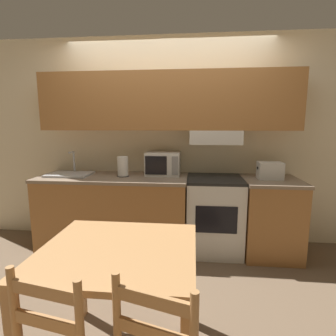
{
  "coord_description": "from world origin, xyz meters",
  "views": [
    {
      "loc": [
        0.32,
        -3.31,
        1.48
      ],
      "look_at": [
        0.05,
        -0.58,
        1.03
      ],
      "focal_mm": 28.0,
      "sensor_mm": 36.0,
      "label": 1
    }
  ],
  "objects_px": {
    "microwave": "(163,163)",
    "toaster": "(270,170)",
    "dining_table": "(119,266)",
    "stove_range": "(214,214)",
    "sink_basin": "(70,174)",
    "paper_towel_roll": "(123,167)"
  },
  "relations": [
    {
      "from": "microwave",
      "to": "toaster",
      "type": "bearing_deg",
      "value": -6.22
    },
    {
      "from": "stove_range",
      "to": "dining_table",
      "type": "height_order",
      "value": "stove_range"
    },
    {
      "from": "paper_towel_roll",
      "to": "sink_basin",
      "type": "bearing_deg",
      "value": -179.51
    },
    {
      "from": "microwave",
      "to": "paper_towel_roll",
      "type": "relative_size",
      "value": 1.74
    },
    {
      "from": "stove_range",
      "to": "toaster",
      "type": "distance_m",
      "value": 0.81
    },
    {
      "from": "stove_range",
      "to": "paper_towel_roll",
      "type": "distance_m",
      "value": 1.22
    },
    {
      "from": "microwave",
      "to": "stove_range",
      "type": "bearing_deg",
      "value": -12.09
    },
    {
      "from": "sink_basin",
      "to": "microwave",
      "type": "bearing_deg",
      "value": 7.53
    },
    {
      "from": "paper_towel_roll",
      "to": "dining_table",
      "type": "distance_m",
      "value": 1.66
    },
    {
      "from": "toaster",
      "to": "sink_basin",
      "type": "distance_m",
      "value": 2.35
    },
    {
      "from": "toaster",
      "to": "sink_basin",
      "type": "relative_size",
      "value": 0.55
    },
    {
      "from": "microwave",
      "to": "toaster",
      "type": "relative_size",
      "value": 1.48
    },
    {
      "from": "stove_range",
      "to": "paper_towel_roll",
      "type": "relative_size",
      "value": 3.77
    },
    {
      "from": "microwave",
      "to": "dining_table",
      "type": "relative_size",
      "value": 0.45
    },
    {
      "from": "sink_basin",
      "to": "stove_range",
      "type": "bearing_deg",
      "value": 0.52
    },
    {
      "from": "stove_range",
      "to": "dining_table",
      "type": "xyz_separation_m",
      "value": [
        -0.69,
        -1.59,
        0.21
      ]
    },
    {
      "from": "microwave",
      "to": "paper_towel_roll",
      "type": "xyz_separation_m",
      "value": [
        -0.46,
        -0.14,
        -0.02
      ]
    },
    {
      "from": "stove_range",
      "to": "dining_table",
      "type": "distance_m",
      "value": 1.74
    },
    {
      "from": "stove_range",
      "to": "microwave",
      "type": "xyz_separation_m",
      "value": [
        -0.62,
        0.13,
        0.58
      ]
    },
    {
      "from": "stove_range",
      "to": "dining_table",
      "type": "relative_size",
      "value": 0.96
    },
    {
      "from": "stove_range",
      "to": "microwave",
      "type": "height_order",
      "value": "microwave"
    },
    {
      "from": "toaster",
      "to": "sink_basin",
      "type": "bearing_deg",
      "value": -179.64
    }
  ]
}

